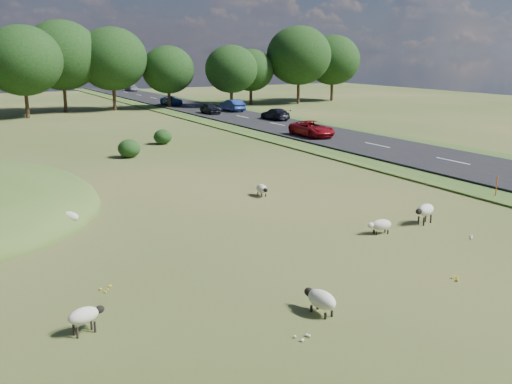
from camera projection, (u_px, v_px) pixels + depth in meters
ground at (124, 162)px, 40.90m from camera, size 160.00×160.00×0.00m
road at (287, 127)px, 58.74m from camera, size 8.00×150.00×0.25m
treeline at (29, 61)px, 68.97m from camera, size 96.28×14.66×11.70m
shrubs at (62, 144)px, 44.49m from camera, size 22.75×11.22×1.36m
marker_post at (496, 187)px, 30.72m from camera, size 0.06×0.06×1.20m
sheep_0 at (85, 315)px, 15.89m from camera, size 1.13×0.66×0.79m
sheep_1 at (381, 225)px, 24.66m from camera, size 1.18×0.67×0.66m
sheep_2 at (262, 189)px, 31.15m from camera, size 0.59×1.15×0.65m
sheep_3 at (69, 217)px, 25.31m from camera, size 0.97×1.09×0.81m
sheep_4 at (321, 299)px, 17.12m from camera, size 0.70×1.33×0.75m
sheep_5 at (425, 210)px, 26.05m from camera, size 1.35×0.83×0.94m
car_0 at (232, 105)px, 73.39m from camera, size 1.59×4.55×1.50m
car_1 at (172, 101)px, 81.84m from camera, size 2.08×4.51×1.25m
car_2 at (275, 114)px, 64.25m from camera, size 1.77×4.36×1.27m
car_3 at (131, 88)px, 111.17m from camera, size 1.77×4.35×1.26m
car_4 at (312, 129)px, 51.49m from camera, size 2.28×4.95×1.38m
car_6 at (210, 108)px, 70.44m from camera, size 1.51×3.76×1.28m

